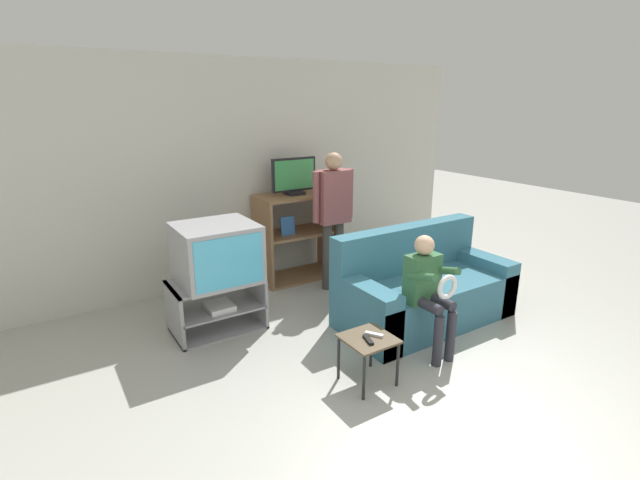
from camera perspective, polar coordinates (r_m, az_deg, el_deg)
name	(u,v)px	position (r m, az deg, el deg)	size (l,w,h in m)	color
ground_plane	(473,457)	(3.33, 18.37, -24.04)	(18.00, 18.00, 0.00)	#ADADA3
wall_back	(238,175)	(5.55, -10.10, 7.94)	(6.40, 0.06, 2.60)	beige
tv_stand	(217,305)	(4.59, -12.54, -7.84)	(0.84, 0.52, 0.50)	#939399
television_main	(217,253)	(4.40, -12.61, -1.54)	(0.71, 0.65, 0.54)	#9E9EA3
media_shelf	(297,236)	(5.68, -2.85, 0.52)	(0.96, 0.51, 1.06)	#8E6642
television_flat	(294,177)	(5.52, -3.23, 7.72)	(0.57, 0.20, 0.44)	black
snack_table	(368,344)	(3.67, 5.96, -12.66)	(0.37, 0.37, 0.39)	brown
remote_control_black	(368,340)	(3.60, 5.95, -12.10)	(0.04, 0.14, 0.02)	black
remote_control_white	(374,334)	(3.67, 6.68, -11.46)	(0.04, 0.14, 0.02)	silver
couch	(422,290)	(4.78, 12.50, -6.04)	(1.77, 0.83, 0.92)	teal
person_standing_adult	(333,208)	(5.25, 1.64, 3.93)	(0.53, 0.20, 1.59)	#3D3833
person_seated_child	(428,286)	(4.06, 13.20, -5.51)	(0.33, 0.43, 1.05)	#2D2D38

